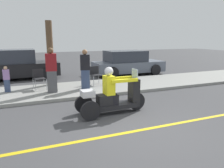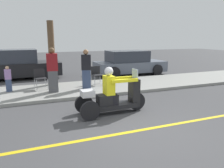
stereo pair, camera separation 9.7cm
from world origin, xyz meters
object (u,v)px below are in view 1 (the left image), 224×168
Objects in this scene: spectator_by_tree at (7,80)px; spectator_near_curb at (52,71)px; folding_chair_set_back at (39,77)px; parked_car_lot_left at (14,65)px; folding_chair_curbside at (95,73)px; motorcycle_trike at (112,97)px; parked_car_lot_right at (127,63)px; tree_trunk at (50,53)px; spectator_with_child at (85,70)px.

spectator_near_curb reaches higher than spectator_by_tree.
parked_car_lot_left is (-1.02, 3.50, 0.12)m from folding_chair_set_back.
parked_car_lot_left reaches higher than folding_chair_curbside.
motorcycle_trike is at bearing -49.88° from spectator_by_tree.
spectator_near_curb is 5.88m from parked_car_lot_right.
tree_trunk reaches higher than spectator_near_curb.
folding_chair_curbside is 2.19m from tree_trunk.
motorcycle_trike is 2.63× the size of folding_chair_set_back.
spectator_by_tree is at bearing 167.58° from spectator_with_child.
spectator_with_child is 0.58× the size of tree_trunk.
spectator_by_tree is 3.67m from folding_chair_curbside.
spectator_by_tree is 1.25× the size of folding_chair_set_back.
folding_chair_curbside is 1.00× the size of folding_chair_set_back.
motorcycle_trike is 3.65m from folding_chair_curbside.
tree_trunk is at bearing 130.52° from spectator_with_child.
spectator_by_tree is 0.59× the size of spectator_near_curb.
spectator_by_tree is at bearing -158.98° from parked_car_lot_right.
motorcycle_trike reaches higher than spectator_by_tree.
folding_chair_set_back is at bearing -155.37° from parked_car_lot_right.
parked_car_lot_right is (4.90, 3.23, -0.27)m from spectator_near_curb.
folding_chair_curbside is at bearing -45.54° from parked_car_lot_left.
folding_chair_set_back is at bearing 118.57° from spectator_near_curb.
tree_trunk is (-1.19, 4.30, 1.03)m from motorcycle_trike.
tree_trunk is at bearing 48.20° from folding_chair_set_back.
motorcycle_trike is 4.58m from tree_trunk.
motorcycle_trike is 0.47× the size of parked_car_lot_left.
tree_trunk reaches higher than motorcycle_trike.
parked_car_lot_left is (-3.47, 3.54, 0.12)m from folding_chair_curbside.
parked_car_lot_right reaches higher than folding_chair_curbside.
folding_chair_curbside is at bearing -139.18° from parked_car_lot_right.
spectator_with_child reaches higher than parked_car_lot_right.
folding_chair_curbside is (3.67, 0.03, 0.01)m from spectator_by_tree.
spectator_near_curb is 0.96m from folding_chair_set_back.
spectator_with_child is at bearing -56.42° from parked_car_lot_left.
spectator_near_curb reaches higher than parked_car_lot_left.
spectator_by_tree is at bearing -157.83° from tree_trunk.
tree_trunk is (1.81, 0.74, 0.92)m from spectator_by_tree.
parked_car_lot_left reaches higher than spectator_by_tree.
folding_chair_set_back is (-1.79, 0.73, -0.29)m from spectator_with_child.
folding_chair_set_back is at bearing 179.05° from folding_chair_curbside.
spectator_with_child reaches higher than motorcycle_trike.
spectator_with_child is at bearing 2.43° from spectator_near_curb.
spectator_by_tree is 1.25× the size of folding_chair_curbside.
tree_trunk is (0.17, 1.45, 0.58)m from spectator_near_curb.
folding_chair_curbside is 0.19× the size of parked_car_lot_right.
folding_chair_curbside is 2.46m from folding_chair_set_back.
folding_chair_set_back is (-2.46, 0.04, 0.00)m from folding_chair_curbside.
motorcycle_trike is 1.32× the size of spectator_with_child.
spectator_near_curb is at bearing -146.60° from parked_car_lot_right.
parked_car_lot_left is at bearing 106.22° from folding_chair_set_back.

